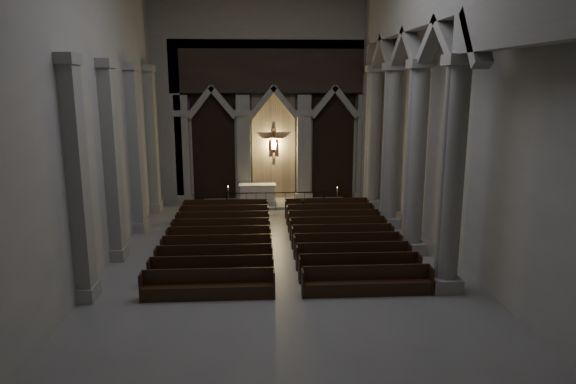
% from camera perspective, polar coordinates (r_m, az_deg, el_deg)
% --- Properties ---
extents(room, '(24.00, 24.10, 12.00)m').
position_cam_1_polar(room, '(19.04, -0.47, 13.50)').
color(room, gray).
rests_on(room, ground).
extents(sanctuary_wall, '(14.00, 0.77, 12.00)m').
position_cam_1_polar(sanctuary_wall, '(30.56, -1.62, 11.16)').
color(sanctuary_wall, '#98968E').
rests_on(sanctuary_wall, ground).
extents(right_arcade, '(1.00, 24.00, 12.00)m').
position_cam_1_polar(right_arcade, '(21.36, 14.67, 13.58)').
color(right_arcade, '#98968E').
rests_on(right_arcade, ground).
extents(left_pilasters, '(0.60, 13.00, 8.03)m').
position_cam_1_polar(left_pilasters, '(23.46, -17.66, 3.63)').
color(left_pilasters, '#98968E').
rests_on(left_pilasters, ground).
extents(sanctuary_step, '(8.50, 2.60, 0.15)m').
position_cam_1_polar(sanctuary_step, '(30.46, -1.49, -1.27)').
color(sanctuary_step, '#98968E').
rests_on(sanctuary_step, ground).
extents(altar, '(2.18, 0.87, 1.10)m').
position_cam_1_polar(altar, '(30.27, -3.41, -0.15)').
color(altar, beige).
rests_on(altar, sanctuary_step).
extents(altar_rail, '(5.56, 0.09, 1.09)m').
position_cam_1_polar(altar_rail, '(28.90, -1.40, -0.69)').
color(altar_rail, black).
rests_on(altar_rail, ground).
extents(candle_stand_left, '(0.24, 0.24, 1.41)m').
position_cam_1_polar(candle_stand_left, '(29.21, -6.62, -1.31)').
color(candle_stand_left, '#AD9135').
rests_on(candle_stand_left, ground).
extents(candle_stand_right, '(0.23, 0.23, 1.35)m').
position_cam_1_polar(candle_stand_right, '(29.16, 5.47, -1.35)').
color(candle_stand_right, '#AD9135').
rests_on(candle_stand_right, ground).
extents(pews, '(9.89, 10.83, 1.00)m').
position_cam_1_polar(pews, '(22.56, -0.77, -5.46)').
color(pews, black).
rests_on(pews, ground).
extents(worshipper, '(0.48, 0.37, 1.17)m').
position_cam_1_polar(worshipper, '(26.69, 1.70, -2.08)').
color(worshipper, black).
rests_on(worshipper, ground).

